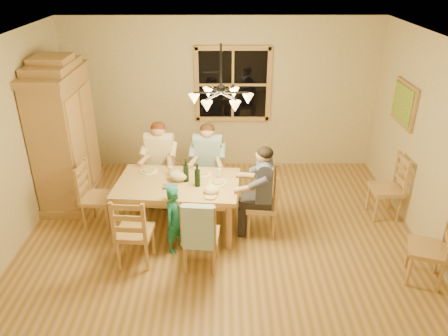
{
  "coord_description": "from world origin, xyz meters",
  "views": [
    {
      "loc": [
        0.01,
        -5.01,
        3.6
      ],
      "look_at": [
        0.04,
        0.1,
        1.09
      ],
      "focal_mm": 35.0,
      "sensor_mm": 36.0,
      "label": 1
    }
  ],
  "objects_px": {
    "armoire": "(65,137)",
    "chair_end_right": "(261,214)",
    "adult_plaid_man": "(208,154)",
    "wine_bottle_a": "(186,170)",
    "chair_near_right": "(201,245)",
    "wine_bottle_b": "(197,175)",
    "chandelier": "(221,97)",
    "chair_far_right": "(208,185)",
    "child": "(176,219)",
    "chair_spare_back": "(384,198)",
    "chair_spare_front": "(425,259)",
    "adult_woman": "(160,153)",
    "dining_table": "(178,189)",
    "chair_far_left": "(162,183)",
    "chair_near_left": "(136,242)",
    "adult_slate_man": "(263,180)",
    "chair_end_left": "(99,207)"
  },
  "relations": [
    {
      "from": "armoire",
      "to": "chair_end_right",
      "type": "xyz_separation_m",
      "value": [
        2.98,
        -1.04,
        -0.75
      ]
    },
    {
      "from": "adult_plaid_man",
      "to": "wine_bottle_a",
      "type": "height_order",
      "value": "adult_plaid_man"
    },
    {
      "from": "chair_near_right",
      "to": "wine_bottle_b",
      "type": "xyz_separation_m",
      "value": [
        -0.07,
        0.72,
        0.62
      ]
    },
    {
      "from": "chandelier",
      "to": "chair_near_right",
      "type": "xyz_separation_m",
      "value": [
        -0.25,
        -0.51,
        -1.77
      ]
    },
    {
      "from": "chair_far_right",
      "to": "child",
      "type": "bearing_deg",
      "value": 77.73
    },
    {
      "from": "chair_end_right",
      "to": "chair_spare_back",
      "type": "xyz_separation_m",
      "value": [
        1.89,
        0.45,
        0.0
      ]
    },
    {
      "from": "wine_bottle_b",
      "to": "chair_near_right",
      "type": "bearing_deg",
      "value": -84.63
    },
    {
      "from": "chair_far_right",
      "to": "chair_spare_front",
      "type": "xyz_separation_m",
      "value": [
        2.66,
        -1.89,
        0.0
      ]
    },
    {
      "from": "chandelier",
      "to": "chair_spare_back",
      "type": "distance_m",
      "value": 3.1
    },
    {
      "from": "armoire",
      "to": "chair_spare_front",
      "type": "bearing_deg",
      "value": -22.97
    },
    {
      "from": "chandelier",
      "to": "chair_end_right",
      "type": "xyz_separation_m",
      "value": [
        0.56,
        0.22,
        -1.77
      ]
    },
    {
      "from": "chair_near_right",
      "to": "chair_end_right",
      "type": "distance_m",
      "value": 1.09
    },
    {
      "from": "adult_woman",
      "to": "child",
      "type": "distance_m",
      "value": 1.42
    },
    {
      "from": "child",
      "to": "chair_spare_front",
      "type": "relative_size",
      "value": 0.96
    },
    {
      "from": "chair_end_right",
      "to": "adult_plaid_man",
      "type": "height_order",
      "value": "adult_plaid_man"
    },
    {
      "from": "dining_table",
      "to": "chair_far_right",
      "type": "xyz_separation_m",
      "value": [
        0.4,
        0.76,
        -0.35
      ]
    },
    {
      "from": "wine_bottle_a",
      "to": "wine_bottle_b",
      "type": "distance_m",
      "value": 0.22
    },
    {
      "from": "armoire",
      "to": "adult_woman",
      "type": "bearing_deg",
      "value": -4.41
    },
    {
      "from": "chair_end_right",
      "to": "chair_far_left",
      "type": "bearing_deg",
      "value": 63.43
    },
    {
      "from": "chair_near_right",
      "to": "wine_bottle_b",
      "type": "height_order",
      "value": "wine_bottle_b"
    },
    {
      "from": "chair_near_left",
      "to": "wine_bottle_b",
      "type": "relative_size",
      "value": 3.0
    },
    {
      "from": "dining_table",
      "to": "wine_bottle_a",
      "type": "xyz_separation_m",
      "value": [
        0.12,
        0.04,
        0.27
      ]
    },
    {
      "from": "adult_slate_man",
      "to": "adult_woman",
      "type": "bearing_deg",
      "value": 63.43
    },
    {
      "from": "chair_far_right",
      "to": "chair_spare_back",
      "type": "distance_m",
      "value": 2.69
    },
    {
      "from": "armoire",
      "to": "adult_plaid_man",
      "type": "height_order",
      "value": "armoire"
    },
    {
      "from": "armoire",
      "to": "chair_end_left",
      "type": "bearing_deg",
      "value": -52.34
    },
    {
      "from": "armoire",
      "to": "chair_far_left",
      "type": "distance_m",
      "value": 1.65
    },
    {
      "from": "chair_far_right",
      "to": "wine_bottle_a",
      "type": "bearing_deg",
      "value": 74.09
    },
    {
      "from": "chandelier",
      "to": "chair_near_left",
      "type": "bearing_deg",
      "value": -158.21
    },
    {
      "from": "child",
      "to": "wine_bottle_b",
      "type": "bearing_deg",
      "value": 1.01
    },
    {
      "from": "chair_spare_front",
      "to": "chair_near_left",
      "type": "bearing_deg",
      "value": 103.75
    },
    {
      "from": "chair_end_left",
      "to": "chair_near_left",
      "type": "bearing_deg",
      "value": 43.26
    },
    {
      "from": "chair_spare_front",
      "to": "child",
      "type": "bearing_deg",
      "value": 98.0
    },
    {
      "from": "chair_near_right",
      "to": "adult_woman",
      "type": "bearing_deg",
      "value": 117.9
    },
    {
      "from": "chair_end_left",
      "to": "adult_woman",
      "type": "height_order",
      "value": "adult_woman"
    },
    {
      "from": "chair_far_right",
      "to": "chair_end_left",
      "type": "distance_m",
      "value": 1.7
    },
    {
      "from": "chair_near_left",
      "to": "child",
      "type": "height_order",
      "value": "chair_near_left"
    },
    {
      "from": "armoire",
      "to": "child",
      "type": "height_order",
      "value": "armoire"
    },
    {
      "from": "dining_table",
      "to": "chair_end_right",
      "type": "distance_m",
      "value": 1.22
    },
    {
      "from": "chair_spare_front",
      "to": "chair_spare_back",
      "type": "bearing_deg",
      "value": 19.63
    },
    {
      "from": "chair_end_left",
      "to": "adult_woman",
      "type": "relative_size",
      "value": 1.13
    },
    {
      "from": "armoire",
      "to": "chair_end_left",
      "type": "height_order",
      "value": "armoire"
    },
    {
      "from": "dining_table",
      "to": "chair_spare_front",
      "type": "bearing_deg",
      "value": -20.16
    },
    {
      "from": "chair_far_left",
      "to": "chair_near_right",
      "type": "relative_size",
      "value": 1.0
    },
    {
      "from": "dining_table",
      "to": "chair_end_right",
      "type": "relative_size",
      "value": 1.79
    },
    {
      "from": "chair_end_right",
      "to": "chandelier",
      "type": "bearing_deg",
      "value": 116.22
    },
    {
      "from": "chair_end_left",
      "to": "adult_plaid_man",
      "type": "xyz_separation_m",
      "value": [
        1.56,
        0.66,
        0.54
      ]
    },
    {
      "from": "chair_near_left",
      "to": "adult_woman",
      "type": "bearing_deg",
      "value": 90.0
    },
    {
      "from": "adult_woman",
      "to": "wine_bottle_a",
      "type": "bearing_deg",
      "value": 125.74
    },
    {
      "from": "chair_far_right",
      "to": "chair_spare_back",
      "type": "relative_size",
      "value": 1.0
    }
  ]
}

